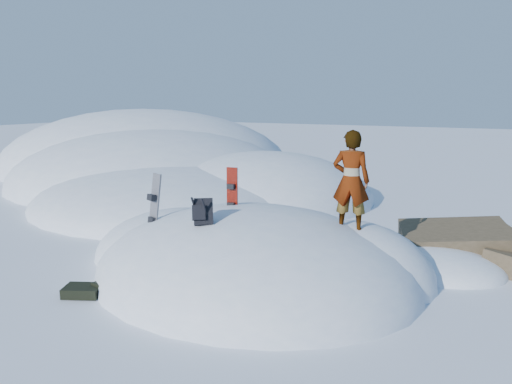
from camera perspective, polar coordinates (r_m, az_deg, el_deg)
The scene contains 9 objects.
ground at distance 10.71m, azimuth -0.30°, elevation -9.81°, with size 120.00×120.00×0.00m, color white.
snow_mound at distance 10.98m, azimuth -0.51°, elevation -9.27°, with size 8.00×6.00×3.00m.
snow_ridge at distance 24.35m, azimuth -11.16°, elevation 1.62°, with size 21.50×18.50×6.40m.
rock_outcrop at distance 12.47m, azimuth 22.02°, elevation -7.53°, with size 4.68×4.41×1.68m.
snowboard_red at distance 10.84m, azimuth -2.77°, elevation -0.66°, with size 0.26×0.13×1.37m.
snowboard_dark at distance 11.00m, azimuth -11.64°, elevation -2.17°, with size 0.39×0.36×1.66m.
backpack at distance 9.61m, azimuth -6.12°, elevation -2.31°, with size 0.54×0.60×0.61m.
gear_pile at distance 10.29m, azimuth -18.86°, elevation -10.56°, with size 0.94×0.73×0.24m.
person at distance 9.93m, azimuth 10.80°, elevation 1.26°, with size 0.73×0.48×2.00m, color slate.
Camera 1 is at (4.71, -8.85, 3.75)m, focal length 35.00 mm.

